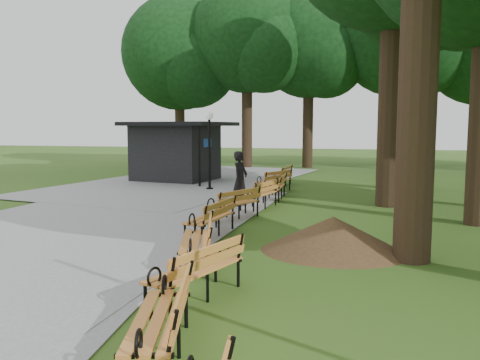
% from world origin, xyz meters
% --- Properties ---
extents(ground, '(100.00, 100.00, 0.00)m').
position_xyz_m(ground, '(0.00, 0.00, 0.00)').
color(ground, '#2F5618').
rests_on(ground, ground).
extents(path, '(12.00, 38.00, 0.06)m').
position_xyz_m(path, '(-4.00, 3.00, 0.03)').
color(path, gray).
rests_on(path, ground).
extents(person, '(0.56, 0.72, 1.77)m').
position_xyz_m(person, '(-0.73, 7.33, 0.89)').
color(person, black).
rests_on(person, ground).
extents(kiosk, '(4.98, 4.50, 2.76)m').
position_xyz_m(kiosk, '(-5.53, 13.96, 1.38)').
color(kiosk, black).
rests_on(kiosk, ground).
extents(lamp_post, '(0.32, 0.32, 3.13)m').
position_xyz_m(lamp_post, '(-2.91, 10.99, 2.25)').
color(lamp_post, black).
rests_on(lamp_post, ground).
extents(dirt_mound, '(2.46, 2.46, 0.73)m').
position_xyz_m(dirt_mound, '(2.45, 2.37, 0.36)').
color(dirt_mound, '#47301C').
rests_on(dirt_mound, ground).
extents(bench_1, '(1.10, 2.00, 0.88)m').
position_xyz_m(bench_1, '(0.87, -2.75, 0.44)').
color(bench_1, orange).
rests_on(bench_1, ground).
extents(bench_2, '(1.21, 2.00, 0.88)m').
position_xyz_m(bench_2, '(0.65, -0.92, 0.44)').
color(bench_2, orange).
rests_on(bench_2, ground).
extents(bench_3, '(1.16, 2.00, 0.88)m').
position_xyz_m(bench_3, '(0.06, 0.80, 0.44)').
color(bench_3, orange).
rests_on(bench_3, ground).
extents(bench_4, '(0.88, 1.97, 0.88)m').
position_xyz_m(bench_4, '(-0.38, 3.06, 0.44)').
color(bench_4, orange).
rests_on(bench_4, ground).
extents(bench_5, '(1.40, 1.99, 0.88)m').
position_xyz_m(bench_5, '(-0.41, 5.19, 0.44)').
color(bench_5, orange).
rests_on(bench_5, ground).
extents(bench_6, '(1.06, 2.00, 0.88)m').
position_xyz_m(bench_6, '(-0.10, 7.18, 0.44)').
color(bench_6, orange).
rests_on(bench_6, ground).
extents(bench_7, '(0.72, 1.93, 0.88)m').
position_xyz_m(bench_7, '(0.06, 9.25, 0.44)').
color(bench_7, orange).
rests_on(bench_7, ground).
extents(bench_8, '(1.41, 1.99, 0.88)m').
position_xyz_m(bench_8, '(-0.33, 11.00, 0.44)').
color(bench_8, orange).
rests_on(bench_8, ground).
extents(bench_9, '(0.81, 1.95, 0.88)m').
position_xyz_m(bench_9, '(-0.37, 13.12, 0.44)').
color(bench_9, orange).
rests_on(bench_9, ground).
extents(tree_backdrop, '(36.72, 8.74, 16.12)m').
position_xyz_m(tree_backdrop, '(6.00, 22.65, 8.06)').
color(tree_backdrop, black).
rests_on(tree_backdrop, ground).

